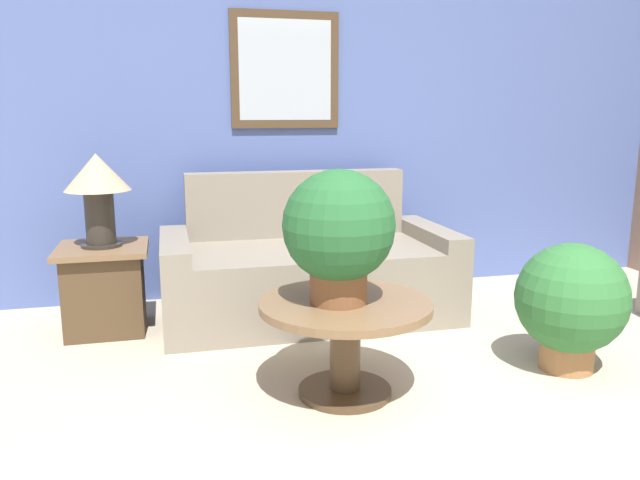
{
  "coord_description": "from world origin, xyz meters",
  "views": [
    {
      "loc": [
        -1.46,
        -1.71,
        1.39
      ],
      "look_at": [
        -0.59,
        1.79,
        0.64
      ],
      "focal_mm": 35.0,
      "sensor_mm": 36.0,
      "label": 1
    }
  ],
  "objects_px": {
    "coffee_table": "(345,327)",
    "potted_plant_on_table": "(339,231)",
    "couch_main": "(307,271)",
    "side_table": "(105,288)",
    "table_lamp": "(98,184)",
    "potted_plant_floor": "(571,302)"
  },
  "relations": [
    {
      "from": "coffee_table",
      "to": "potted_plant_floor",
      "type": "xyz_separation_m",
      "value": [
        1.27,
        0.01,
        0.03
      ]
    },
    {
      "from": "potted_plant_on_table",
      "to": "potted_plant_floor",
      "type": "distance_m",
      "value": 1.38
    },
    {
      "from": "couch_main",
      "to": "side_table",
      "type": "bearing_deg",
      "value": -179.99
    },
    {
      "from": "potted_plant_on_table",
      "to": "table_lamp",
      "type": "bearing_deg",
      "value": 133.13
    },
    {
      "from": "couch_main",
      "to": "coffee_table",
      "type": "distance_m",
      "value": 1.27
    },
    {
      "from": "side_table",
      "to": "table_lamp",
      "type": "bearing_deg",
      "value": -90.0
    },
    {
      "from": "potted_plant_floor",
      "to": "side_table",
      "type": "bearing_deg",
      "value": 153.25
    },
    {
      "from": "coffee_table",
      "to": "side_table",
      "type": "bearing_deg",
      "value": 134.22
    },
    {
      "from": "couch_main",
      "to": "side_table",
      "type": "xyz_separation_m",
      "value": [
        -1.33,
        -0.0,
        -0.03
      ]
    },
    {
      "from": "side_table",
      "to": "table_lamp",
      "type": "relative_size",
      "value": 0.96
    },
    {
      "from": "side_table",
      "to": "potted_plant_floor",
      "type": "xyz_separation_m",
      "value": [
        2.5,
        -1.26,
        0.1
      ]
    },
    {
      "from": "coffee_table",
      "to": "table_lamp",
      "type": "distance_m",
      "value": 1.87
    },
    {
      "from": "side_table",
      "to": "potted_plant_floor",
      "type": "height_order",
      "value": "potted_plant_floor"
    },
    {
      "from": "coffee_table",
      "to": "potted_plant_on_table",
      "type": "xyz_separation_m",
      "value": [
        -0.04,
        -0.01,
        0.49
      ]
    },
    {
      "from": "table_lamp",
      "to": "potted_plant_on_table",
      "type": "bearing_deg",
      "value": -46.87
    },
    {
      "from": "side_table",
      "to": "potted_plant_on_table",
      "type": "height_order",
      "value": "potted_plant_on_table"
    },
    {
      "from": "coffee_table",
      "to": "table_lamp",
      "type": "bearing_deg",
      "value": 134.22
    },
    {
      "from": "side_table",
      "to": "potted_plant_on_table",
      "type": "bearing_deg",
      "value": -46.87
    },
    {
      "from": "table_lamp",
      "to": "potted_plant_on_table",
      "type": "height_order",
      "value": "table_lamp"
    },
    {
      "from": "coffee_table",
      "to": "potted_plant_on_table",
      "type": "relative_size",
      "value": 1.32
    },
    {
      "from": "coffee_table",
      "to": "potted_plant_on_table",
      "type": "height_order",
      "value": "potted_plant_on_table"
    },
    {
      "from": "couch_main",
      "to": "potted_plant_on_table",
      "type": "distance_m",
      "value": 1.39
    }
  ]
}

